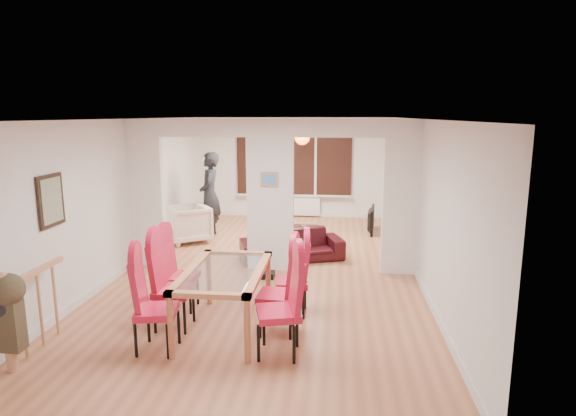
% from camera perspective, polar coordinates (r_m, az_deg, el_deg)
% --- Properties ---
extents(floor, '(5.00, 9.00, 0.01)m').
position_cam_1_polar(floor, '(8.56, -2.05, -7.17)').
color(floor, '#B96F4A').
rests_on(floor, ground).
extents(room_walls, '(5.00, 9.00, 2.60)m').
position_cam_1_polar(room_walls, '(8.25, -2.11, 1.44)').
color(room_walls, silver).
rests_on(room_walls, floor).
extents(divider_wall, '(5.00, 0.18, 2.60)m').
position_cam_1_polar(divider_wall, '(8.25, -2.11, 1.44)').
color(divider_wall, white).
rests_on(divider_wall, floor).
extents(bay_window_blinds, '(3.00, 0.08, 1.80)m').
position_cam_1_polar(bay_window_blinds, '(12.60, 0.69, 5.68)').
color(bay_window_blinds, black).
rests_on(bay_window_blinds, room_walls).
extents(radiator, '(1.40, 0.08, 0.50)m').
position_cam_1_polar(radiator, '(12.73, 0.66, 0.28)').
color(radiator, white).
rests_on(radiator, floor).
extents(pendant_light, '(0.36, 0.36, 0.36)m').
position_cam_1_polar(pendant_light, '(11.40, 1.69, 8.39)').
color(pendant_light, orange).
rests_on(pendant_light, room_walls).
extents(stair_newel, '(0.40, 1.20, 1.10)m').
position_cam_1_polar(stair_newel, '(6.29, -27.62, -10.01)').
color(stair_newel, tan).
rests_on(stair_newel, floor).
extents(wall_poster, '(0.04, 0.52, 0.67)m').
position_cam_1_polar(wall_poster, '(6.79, -26.29, 0.80)').
color(wall_poster, gray).
rests_on(wall_poster, room_walls).
extents(pillar_photo, '(0.30, 0.03, 0.25)m').
position_cam_1_polar(pillar_photo, '(8.11, -2.22, 3.42)').
color(pillar_photo, '#4C8CD8').
rests_on(pillar_photo, divider_wall).
extents(dining_table, '(0.95, 1.70, 0.80)m').
position_cam_1_polar(dining_table, '(6.17, -7.43, -10.70)').
color(dining_table, '#B36842').
rests_on(dining_table, floor).
extents(dining_chair_la, '(0.53, 0.53, 1.13)m').
position_cam_1_polar(dining_chair_la, '(5.75, -15.35, -10.91)').
color(dining_chair_la, red).
rests_on(dining_chair_la, floor).
extents(dining_chair_lb, '(0.47, 0.47, 1.15)m').
position_cam_1_polar(dining_chair_lb, '(6.28, -13.43, -8.78)').
color(dining_chair_lb, red).
rests_on(dining_chair_lb, floor).
extents(dining_chair_lc, '(0.45, 0.45, 1.08)m').
position_cam_1_polar(dining_chair_lc, '(6.86, -12.58, -7.38)').
color(dining_chair_lc, red).
rests_on(dining_chair_lc, floor).
extents(dining_chair_ra, '(0.57, 0.57, 1.17)m').
position_cam_1_polar(dining_chair_ra, '(5.45, -1.16, -11.43)').
color(dining_chair_ra, red).
rests_on(dining_chair_ra, floor).
extents(dining_chair_rb, '(0.49, 0.49, 1.12)m').
position_cam_1_polar(dining_chair_rb, '(5.99, -1.33, -9.60)').
color(dining_chair_rb, red).
rests_on(dining_chair_rb, floor).
extents(dining_chair_rc, '(0.46, 0.46, 1.06)m').
position_cam_1_polar(dining_chair_rc, '(6.54, 0.44, -8.12)').
color(dining_chair_rc, red).
rests_on(dining_chair_rc, floor).
extents(sofa, '(2.02, 1.30, 0.55)m').
position_cam_1_polar(sofa, '(9.00, 0.45, -4.42)').
color(sofa, black).
rests_on(sofa, floor).
extents(armchair, '(1.17, 1.17, 0.78)m').
position_cam_1_polar(armchair, '(10.43, -11.77, -1.85)').
color(armchair, silver).
rests_on(armchair, floor).
extents(person, '(0.75, 0.56, 1.87)m').
position_cam_1_polar(person, '(10.71, -9.24, 1.55)').
color(person, black).
rests_on(person, floor).
extents(television, '(1.01, 0.23, 0.58)m').
position_cam_1_polar(television, '(11.25, 9.44, -1.36)').
color(television, black).
rests_on(television, floor).
extents(coffee_table, '(0.96, 0.53, 0.21)m').
position_cam_1_polar(coffee_table, '(10.78, 1.02, -2.75)').
color(coffee_table, '#341811').
rests_on(coffee_table, floor).
extents(bottle, '(0.07, 0.07, 0.30)m').
position_cam_1_polar(bottle, '(10.70, 0.28, -1.44)').
color(bottle, '#143F19').
rests_on(bottle, coffee_table).
extents(bowl, '(0.20, 0.20, 0.05)m').
position_cam_1_polar(bowl, '(10.63, 1.81, -2.21)').
color(bowl, '#341811').
rests_on(bowl, coffee_table).
extents(shoes, '(0.23, 0.25, 0.10)m').
position_cam_1_polar(shoes, '(8.09, -2.47, -7.91)').
color(shoes, black).
rests_on(shoes, floor).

